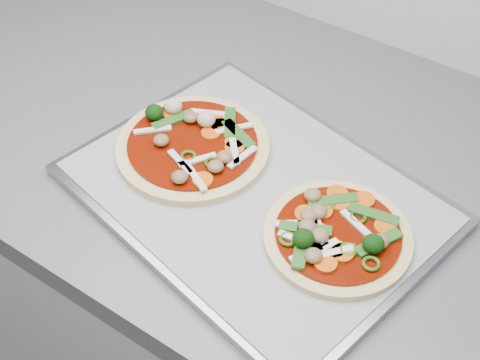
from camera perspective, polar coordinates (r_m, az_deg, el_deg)
The scene contains 6 objects.
base_cabinet at distance 1.23m, azimuth 3.21°, elevation -14.10°, with size 3.60×0.60×0.86m, color silver.
countertop at distance 0.87m, azimuth 4.41°, elevation 0.84°, with size 3.60×0.60×0.04m, color slate.
baking_tray at distance 0.80m, azimuth 1.28°, elevation -1.29°, with size 0.42×0.31×0.01m, color gray.
parchment at distance 0.80m, azimuth 1.29°, elevation -0.91°, with size 0.40×0.29×0.00m, color #9B9A9F.
pizza_left at distance 0.84m, azimuth -4.04°, elevation 3.09°, with size 0.20×0.20×0.03m.
pizza_right at distance 0.75m, azimuth 8.18°, elevation -4.60°, with size 0.23×0.23×0.03m.
Camera 1 is at (0.29, 0.76, 1.50)m, focal length 50.00 mm.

